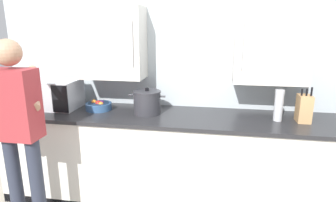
{
  "coord_description": "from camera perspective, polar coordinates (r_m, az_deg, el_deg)",
  "views": [
    {
      "loc": [
        0.29,
        -1.81,
        1.73
      ],
      "look_at": [
        -0.15,
        0.69,
        1.07
      ],
      "focal_mm": 30.19,
      "sensor_mm": 36.0,
      "label": 1
    }
  ],
  "objects": [
    {
      "name": "knife_block",
      "position": [
        2.75,
        25.75,
        -1.35
      ],
      "size": [
        0.11,
        0.15,
        0.32
      ],
      "color": "tan",
      "rests_on": "counter_unit"
    },
    {
      "name": "microwave_oven",
      "position": [
        3.17,
        -23.18,
        1.29
      ],
      "size": [
        0.72,
        0.76,
        0.29
      ],
      "color": "#B7BABF",
      "rests_on": "counter_unit"
    },
    {
      "name": "thermos_flask",
      "position": [
        2.69,
        21.45,
        -0.8
      ],
      "size": [
        0.08,
        0.08,
        0.28
      ],
      "color": "#B7BABF",
      "rests_on": "counter_unit"
    },
    {
      "name": "counter_unit",
      "position": [
        2.86,
        3.2,
        -11.82
      ],
      "size": [
        3.65,
        0.7,
        0.92
      ],
      "color": "beige",
      "rests_on": "ground_plane"
    },
    {
      "name": "fruit_bowl",
      "position": [
        2.95,
        -13.81,
        -0.92
      ],
      "size": [
        0.26,
        0.26,
        0.1
      ],
      "color": "#335684",
      "rests_on": "counter_unit"
    },
    {
      "name": "back_wall_tiled",
      "position": [
        2.93,
        4.27,
        7.8
      ],
      "size": [
        4.09,
        0.44,
        2.66
      ],
      "color": "#B2BCC1",
      "rests_on": "ground_plane"
    },
    {
      "name": "stock_pot",
      "position": [
        2.73,
        -4.25,
        -0.25
      ],
      "size": [
        0.36,
        0.27,
        0.25
      ],
      "color": "#2D2D33",
      "rests_on": "counter_unit"
    },
    {
      "name": "person_figure",
      "position": [
        2.51,
        -28.02,
        -4.29
      ],
      "size": [
        0.44,
        0.56,
        1.65
      ],
      "color": "#282D3D",
      "rests_on": "ground_plane"
    }
  ]
}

